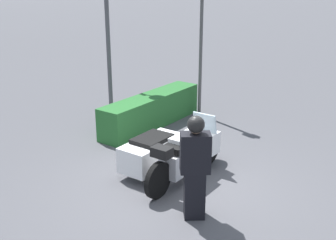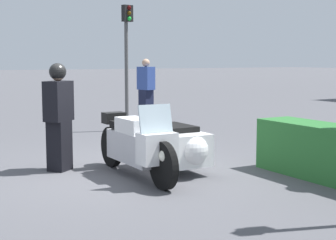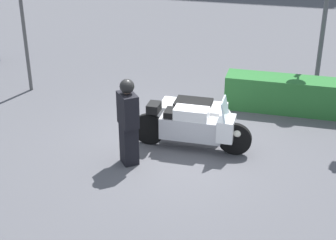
{
  "view_description": "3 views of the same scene",
  "coord_description": "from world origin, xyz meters",
  "px_view_note": "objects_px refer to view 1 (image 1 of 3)",
  "views": [
    {
      "loc": [
        -5.74,
        -3.88,
        3.74
      ],
      "look_at": [
        0.48,
        0.59,
        1.1
      ],
      "focal_mm": 45.0,
      "sensor_mm": 36.0,
      "label": 1
    },
    {
      "loc": [
        7.36,
        -3.29,
        1.79
      ],
      "look_at": [
        0.39,
        0.73,
        0.84
      ],
      "focal_mm": 55.0,
      "sensor_mm": 36.0,
      "label": 2
    },
    {
      "loc": [
        2.27,
        -8.97,
        5.06
      ],
      "look_at": [
        -0.0,
        -0.07,
        0.69
      ],
      "focal_mm": 55.0,
      "sensor_mm": 36.0,
      "label": 3
    }
  ],
  "objects_px": {
    "hedge_bush_curbside": "(152,110)",
    "traffic_light_near": "(201,30)",
    "police_motorcycle": "(170,151)",
    "officer_rider": "(195,165)"
  },
  "relations": [
    {
      "from": "hedge_bush_curbside",
      "to": "traffic_light_near",
      "type": "bearing_deg",
      "value": -21.26
    },
    {
      "from": "traffic_light_near",
      "to": "police_motorcycle",
      "type": "bearing_deg",
      "value": 8.41
    },
    {
      "from": "officer_rider",
      "to": "traffic_light_near",
      "type": "bearing_deg",
      "value": 172.63
    },
    {
      "from": "police_motorcycle",
      "to": "officer_rider",
      "type": "height_order",
      "value": "officer_rider"
    },
    {
      "from": "police_motorcycle",
      "to": "hedge_bush_curbside",
      "type": "distance_m",
      "value": 2.84
    },
    {
      "from": "officer_rider",
      "to": "police_motorcycle",
      "type": "bearing_deg",
      "value": -168.73
    },
    {
      "from": "hedge_bush_curbside",
      "to": "traffic_light_near",
      "type": "distance_m",
      "value": 2.5
    },
    {
      "from": "hedge_bush_curbside",
      "to": "traffic_light_near",
      "type": "height_order",
      "value": "traffic_light_near"
    },
    {
      "from": "hedge_bush_curbside",
      "to": "traffic_light_near",
      "type": "xyz_separation_m",
      "value": [
        1.44,
        -0.56,
        1.96
      ]
    },
    {
      "from": "police_motorcycle",
      "to": "traffic_light_near",
      "type": "xyz_separation_m",
      "value": [
        3.45,
        1.45,
        1.9
      ]
    }
  ]
}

